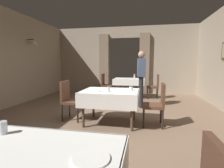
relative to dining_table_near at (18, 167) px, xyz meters
The scene contains 19 objects.
ground 2.75m from the dining_table_near, 92.79° to the left, with size 10.08×10.08×0.00m, color #7A604C.
wall_back 6.90m from the dining_table_near, 91.09° to the left, with size 6.40×0.27×3.00m.
dining_table_near is the anchor object (origin of this frame).
dining_table_mid 2.69m from the dining_table_near, 88.35° to the left, with size 1.25×0.96×0.75m.
dining_table_far 5.75m from the dining_table_near, 87.84° to the left, with size 1.21×0.88×0.75m.
chair_mid_left 2.93m from the dining_table_near, 108.64° to the left, with size 0.45×0.44×0.93m.
chair_mid_right 2.94m from the dining_table_near, 68.24° to the left, with size 0.44×0.44×0.93m.
chair_far_right 5.86m from the dining_table_near, 78.11° to the left, with size 0.44×0.44×0.93m.
chair_far_left 5.89m from the dining_table_near, 97.54° to the left, with size 0.45×0.44×0.93m.
glass_near_a 0.46m from the dining_table_near, 143.84° to the left, with size 0.07×0.07×0.11m, color silver.
plate_near_b 0.51m from the dining_table_near, ahead, with size 0.24×0.24×0.01m, color white.
glass_mid_a 2.85m from the dining_table_near, 79.37° to the left, with size 0.08×0.08×0.08m, color silver.
plate_mid_b 2.95m from the dining_table_near, 88.45° to the left, with size 0.19×0.19×0.01m, color white.
plate_mid_c 2.54m from the dining_table_near, 94.39° to the left, with size 0.21×0.21×0.01m, color white.
glass_mid_d 2.53m from the dining_table_near, 88.46° to the left, with size 0.07×0.07×0.10m, color silver.
flower_vase_far 5.93m from the dining_table_near, 86.00° to the left, with size 0.07×0.07×0.18m.
plate_far_b 5.78m from the dining_table_near, 89.56° to the left, with size 0.21×0.21×0.01m, color white.
plate_far_c 5.67m from the dining_table_near, 84.51° to the left, with size 0.20×0.20×0.01m, color white.
person_waiter_by_doorway 4.35m from the dining_table_near, 80.52° to the left, with size 0.27×0.39×1.72m.
Camera 1 is at (0.95, -3.57, 1.34)m, focal length 26.84 mm.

